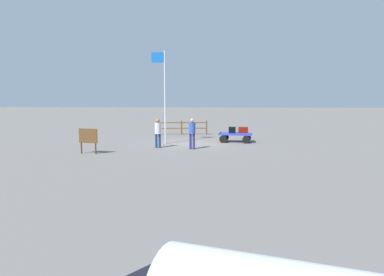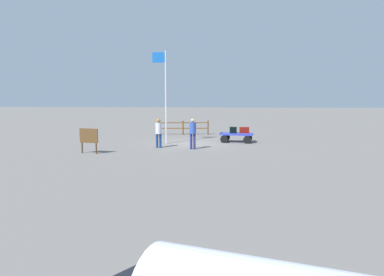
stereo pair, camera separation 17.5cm
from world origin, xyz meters
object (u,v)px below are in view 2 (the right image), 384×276
at_px(luggage_cart, 236,136).
at_px(suitcase_grey, 244,130).
at_px(worker_trailing, 159,130).
at_px(signboard, 89,137).
at_px(worker_lead, 193,131).
at_px(flagpole, 164,90).
at_px(suitcase_tan, 233,130).

distance_m(luggage_cart, suitcase_grey, 0.69).
bearing_deg(worker_trailing, signboard, 33.90).
xyz_separation_m(luggage_cart, worker_lead, (2.70, 3.17, 0.63)).
height_order(worker_trailing, flagpole, flagpole).
bearing_deg(worker_lead, worker_trailing, -12.28).
bearing_deg(luggage_cart, worker_lead, 49.60).
xyz_separation_m(suitcase_grey, flagpole, (5.17, 1.17, 2.66)).
distance_m(worker_trailing, signboard, 4.12).
bearing_deg(worker_trailing, suitcase_tan, -147.58).
bearing_deg(worker_trailing, suitcase_grey, -150.78).
distance_m(suitcase_grey, flagpole, 5.93).
height_order(suitcase_tan, signboard, signboard).
xyz_separation_m(suitcase_tan, worker_lead, (2.51, 3.34, 0.27)).
xyz_separation_m(suitcase_grey, signboard, (8.71, 5.26, 0.09)).
relative_size(worker_trailing, flagpole, 0.30).
bearing_deg(luggage_cart, suitcase_tan, -43.28).
bearing_deg(flagpole, worker_lead, 130.65).
bearing_deg(signboard, luggage_cart, -148.43).
bearing_deg(flagpole, suitcase_grey, -167.20).
xyz_separation_m(luggage_cart, flagpole, (4.62, 0.93, 3.01)).
relative_size(suitcase_grey, suitcase_tan, 1.35).
distance_m(flagpole, signboard, 5.99).
bearing_deg(worker_lead, signboard, 18.67).
xyz_separation_m(worker_trailing, flagpole, (-0.13, -1.79, 2.41)).
relative_size(worker_lead, flagpole, 0.30).
xyz_separation_m(worker_lead, signboard, (5.47, 1.85, -0.19)).
xyz_separation_m(worker_lead, flagpole, (1.92, -2.24, 2.38)).
height_order(luggage_cart, signboard, signboard).
bearing_deg(luggage_cart, worker_trailing, 29.82).
relative_size(suitcase_grey, worker_trailing, 0.38).
height_order(suitcase_grey, worker_lead, worker_lead).
height_order(luggage_cart, worker_lead, worker_lead).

